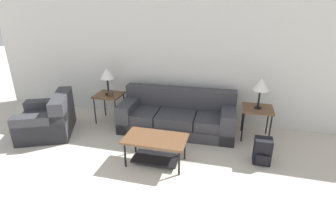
% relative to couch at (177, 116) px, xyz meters
% --- Properties ---
extents(wall_back, '(9.04, 0.06, 2.60)m').
position_rel_couch_xyz_m(wall_back, '(0.01, 0.58, 1.00)').
color(wall_back, silver).
rests_on(wall_back, ground_plane).
extents(couch, '(2.32, 0.97, 0.82)m').
position_rel_couch_xyz_m(couch, '(0.00, 0.00, 0.00)').
color(couch, '#38383D').
rests_on(couch, ground_plane).
extents(armchair, '(1.30, 1.36, 0.80)m').
position_rel_couch_xyz_m(armchair, '(-2.46, -0.78, -0.01)').
color(armchair, '#38383D').
rests_on(armchair, ground_plane).
extents(coffee_table, '(1.00, 0.57, 0.47)m').
position_rel_couch_xyz_m(coffee_table, '(-0.08, -1.25, 0.05)').
color(coffee_table, brown).
rests_on(coffee_table, ground_plane).
extents(side_table_left, '(0.56, 0.53, 0.62)m').
position_rel_couch_xyz_m(side_table_left, '(-1.52, 0.04, 0.26)').
color(side_table_left, brown).
rests_on(side_table_left, ground_plane).
extents(side_table_right, '(0.56, 0.53, 0.62)m').
position_rel_couch_xyz_m(side_table_right, '(1.53, 0.04, 0.26)').
color(side_table_right, brown).
rests_on(side_table_right, ground_plane).
extents(table_lamp_left, '(0.30, 0.30, 0.57)m').
position_rel_couch_xyz_m(table_lamp_left, '(-1.52, 0.04, 0.78)').
color(table_lamp_left, black).
rests_on(table_lamp_left, side_table_left).
extents(table_lamp_right, '(0.30, 0.30, 0.57)m').
position_rel_couch_xyz_m(table_lamp_right, '(1.53, 0.04, 0.78)').
color(table_lamp_right, black).
rests_on(table_lamp_right, side_table_right).
extents(backpack, '(0.27, 0.31, 0.44)m').
position_rel_couch_xyz_m(backpack, '(1.60, -0.81, -0.08)').
color(backpack, black).
rests_on(backpack, ground_plane).
extents(picture_frame, '(0.10, 0.04, 0.13)m').
position_rel_couch_xyz_m(picture_frame, '(-1.43, -0.04, 0.39)').
color(picture_frame, '#4C3828').
rests_on(picture_frame, side_table_left).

